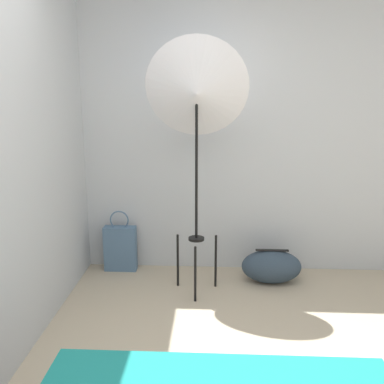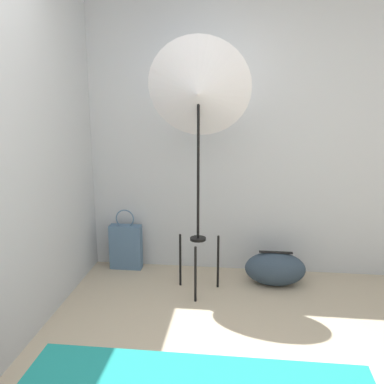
{
  "view_description": "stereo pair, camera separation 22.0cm",
  "coord_description": "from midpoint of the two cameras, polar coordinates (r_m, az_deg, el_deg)",
  "views": [
    {
      "loc": [
        -0.08,
        -1.83,
        1.68
      ],
      "look_at": [
        -0.25,
        1.43,
        0.9
      ],
      "focal_mm": 42.0,
      "sensor_mm": 36.0,
      "label": 1
    },
    {
      "loc": [
        0.14,
        -1.81,
        1.68
      ],
      "look_at": [
        -0.25,
        1.43,
        0.9
      ],
      "focal_mm": 42.0,
      "sensor_mm": 36.0,
      "label": 2
    }
  ],
  "objects": [
    {
      "name": "tote_bag",
      "position": [
        4.24,
        -6.92,
        -6.86
      ],
      "size": [
        0.29,
        0.11,
        0.57
      ],
      "color": "slate",
      "rests_on": "ground_plane"
    },
    {
      "name": "photo_umbrella",
      "position": [
        3.46,
        2.69,
        12.48
      ],
      "size": [
        0.8,
        0.41,
        2.04
      ],
      "color": "black",
      "rests_on": "ground_plane"
    },
    {
      "name": "wall_back",
      "position": [
        4.01,
        6.44,
        7.92
      ],
      "size": [
        8.0,
        0.05,
        2.6
      ],
      "color": "#B7BCC1",
      "rests_on": "ground_plane"
    },
    {
      "name": "wall_side_left",
      "position": [
        3.13,
        -18.19,
        5.79
      ],
      "size": [
        0.05,
        8.0,
        2.6
      ],
      "color": "#B7BCC1",
      "rests_on": "ground_plane"
    },
    {
      "name": "duffel_bag",
      "position": [
        3.99,
        12.09,
        -9.52
      ],
      "size": [
        0.52,
        0.29,
        0.3
      ],
      "color": "#2D3D4C",
      "rests_on": "ground_plane"
    }
  ]
}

